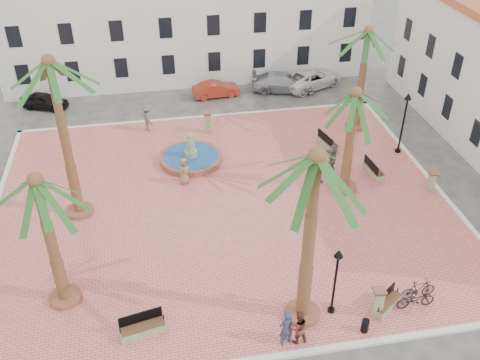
{
  "coord_description": "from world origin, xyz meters",
  "views": [
    {
      "loc": [
        -3.51,
        -24.77,
        18.67
      ],
      "look_at": [
        1.0,
        0.0,
        1.6
      ],
      "focal_mm": 40.0,
      "sensor_mm": 36.0,
      "label": 1
    }
  ],
  "objects_px": {
    "lamppost_s": "(336,271)",
    "litter_bin": "(365,326)",
    "palm_nw": "(52,79)",
    "palm_ne": "(367,42)",
    "pedestrian_fountain_b": "(319,169)",
    "bicycle_a": "(416,299)",
    "car_red": "(216,89)",
    "car_black": "(44,101)",
    "bicycle_b": "(419,289)",
    "pedestrian_north": "(147,118)",
    "bollard_e": "(432,181)",
    "pedestrian_east": "(332,157)",
    "palm_s": "(315,177)",
    "bollard_n": "(208,122)",
    "bench_se": "(387,304)",
    "palm_e": "(354,106)",
    "fountain": "(191,157)",
    "bench_s": "(143,328)",
    "palm_sw": "(39,196)",
    "cyclist_a": "(286,328)",
    "bench_e": "(373,171)",
    "bollard_se": "(378,302)",
    "lamppost_e": "(405,113)",
    "pedestrian_fountain_a": "(184,171)",
    "bench_ne": "(328,143)",
    "cyclist_b": "(298,327)",
    "car_white": "(312,79)"
  },
  "relations": [
    {
      "from": "palm_s",
      "to": "bollard_n",
      "type": "bearing_deg",
      "value": 96.32
    },
    {
      "from": "bollard_n",
      "to": "car_black",
      "type": "xyz_separation_m",
      "value": [
        -11.91,
        6.35,
        -0.33
      ]
    },
    {
      "from": "car_red",
      "to": "car_black",
      "type": "bearing_deg",
      "value": 83.2
    },
    {
      "from": "pedestrian_fountain_b",
      "to": "car_black",
      "type": "xyz_separation_m",
      "value": [
        -17.74,
        13.82,
        -0.49
      ]
    },
    {
      "from": "fountain",
      "to": "bench_s",
      "type": "relative_size",
      "value": 1.95
    },
    {
      "from": "pedestrian_north",
      "to": "car_black",
      "type": "distance_m",
      "value": 9.39
    },
    {
      "from": "car_black",
      "to": "car_white",
      "type": "relative_size",
      "value": 0.68
    },
    {
      "from": "bench_ne",
      "to": "car_white",
      "type": "distance_m",
      "value": 10.17
    },
    {
      "from": "cyclist_b",
      "to": "pedestrian_fountain_a",
      "type": "relative_size",
      "value": 0.99
    },
    {
      "from": "bench_e",
      "to": "bench_ne",
      "type": "distance_m",
      "value": 4.12
    },
    {
      "from": "cyclist_a",
      "to": "bicycle_a",
      "type": "bearing_deg",
      "value": 170.18
    },
    {
      "from": "palm_e",
      "to": "bicycle_a",
      "type": "height_order",
      "value": "palm_e"
    },
    {
      "from": "palm_nw",
      "to": "litter_bin",
      "type": "relative_size",
      "value": 14.34
    },
    {
      "from": "bench_e",
      "to": "bench_se",
      "type": "bearing_deg",
      "value": 155.92
    },
    {
      "from": "bollard_n",
      "to": "car_black",
      "type": "relative_size",
      "value": 0.43
    },
    {
      "from": "bicycle_a",
      "to": "car_red",
      "type": "xyz_separation_m",
      "value": [
        -5.68,
        24.04,
        -0.0
      ]
    },
    {
      "from": "litter_bin",
      "to": "cyclist_b",
      "type": "bearing_deg",
      "value": 180.0
    },
    {
      "from": "pedestrian_east",
      "to": "bench_se",
      "type": "bearing_deg",
      "value": -2.98
    },
    {
      "from": "bollard_se",
      "to": "pedestrian_fountain_a",
      "type": "relative_size",
      "value": 0.87
    },
    {
      "from": "palm_ne",
      "to": "pedestrian_fountain_b",
      "type": "relative_size",
      "value": 3.87
    },
    {
      "from": "palm_nw",
      "to": "bench_e",
      "type": "bearing_deg",
      "value": 2.29
    },
    {
      "from": "litter_bin",
      "to": "pedestrian_north",
      "type": "distance_m",
      "value": 21.73
    },
    {
      "from": "palm_e",
      "to": "bench_e",
      "type": "height_order",
      "value": "palm_e"
    },
    {
      "from": "pedestrian_north",
      "to": "car_white",
      "type": "bearing_deg",
      "value": -90.47
    },
    {
      "from": "lamppost_e",
      "to": "pedestrian_east",
      "type": "height_order",
      "value": "lamppost_e"
    },
    {
      "from": "cyclist_b",
      "to": "bench_e",
      "type": "bearing_deg",
      "value": -129.16
    },
    {
      "from": "lamppost_s",
      "to": "palm_s",
      "type": "bearing_deg",
      "value": 178.92
    },
    {
      "from": "palm_e",
      "to": "palm_ne",
      "type": "height_order",
      "value": "palm_ne"
    },
    {
      "from": "bench_s",
      "to": "bicycle_a",
      "type": "height_order",
      "value": "bench_s"
    },
    {
      "from": "bicycle_b",
      "to": "car_red",
      "type": "bearing_deg",
      "value": 11.05
    },
    {
      "from": "fountain",
      "to": "bollard_n",
      "type": "distance_m",
      "value": 4.01
    },
    {
      "from": "palm_e",
      "to": "lamppost_s",
      "type": "relative_size",
      "value": 1.8
    },
    {
      "from": "bench_s",
      "to": "car_red",
      "type": "bearing_deg",
      "value": 62.61
    },
    {
      "from": "fountain",
      "to": "palm_e",
      "type": "xyz_separation_m",
      "value": [
        8.73,
        -4.77,
        5.21
      ]
    },
    {
      "from": "palm_sw",
      "to": "pedestrian_east",
      "type": "distance_m",
      "value": 18.51
    },
    {
      "from": "pedestrian_north",
      "to": "bench_se",
      "type": "bearing_deg",
      "value": -174.01
    },
    {
      "from": "bench_e",
      "to": "lamppost_e",
      "type": "distance_m",
      "value": 4.41
    },
    {
      "from": "bollard_e",
      "to": "pedestrian_east",
      "type": "relative_size",
      "value": 0.72
    },
    {
      "from": "lamppost_e",
      "to": "cyclist_a",
      "type": "bearing_deg",
      "value": -129.11
    },
    {
      "from": "palm_sw",
      "to": "palm_ne",
      "type": "xyz_separation_m",
      "value": [
        19.22,
        13.57,
        0.38
      ]
    },
    {
      "from": "bench_s",
      "to": "bench_se",
      "type": "xyz_separation_m",
      "value": [
        10.96,
        -0.5,
        -0.04
      ]
    },
    {
      "from": "lamppost_s",
      "to": "litter_bin",
      "type": "xyz_separation_m",
      "value": [
        1.06,
        -1.34,
        -2.16
      ]
    },
    {
      "from": "lamppost_e",
      "to": "litter_bin",
      "type": "xyz_separation_m",
      "value": [
        -7.79,
        -13.95,
        -2.57
      ]
    },
    {
      "from": "bollard_se",
      "to": "pedestrian_north",
      "type": "bearing_deg",
      "value": 116.07
    },
    {
      "from": "palm_sw",
      "to": "palm_e",
      "type": "relative_size",
      "value": 1.06
    },
    {
      "from": "palm_sw",
      "to": "bicycle_b",
      "type": "xyz_separation_m",
      "value": [
        16.11,
        -2.83,
        -5.38
      ]
    },
    {
      "from": "bench_e",
      "to": "bollard_se",
      "type": "relative_size",
      "value": 1.28
    },
    {
      "from": "bicycle_a",
      "to": "bench_se",
      "type": "bearing_deg",
      "value": 81.78
    },
    {
      "from": "car_red",
      "to": "fountain",
      "type": "bearing_deg",
      "value": 157.08
    },
    {
      "from": "palm_s",
      "to": "litter_bin",
      "type": "bearing_deg",
      "value": -29.41
    }
  ]
}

